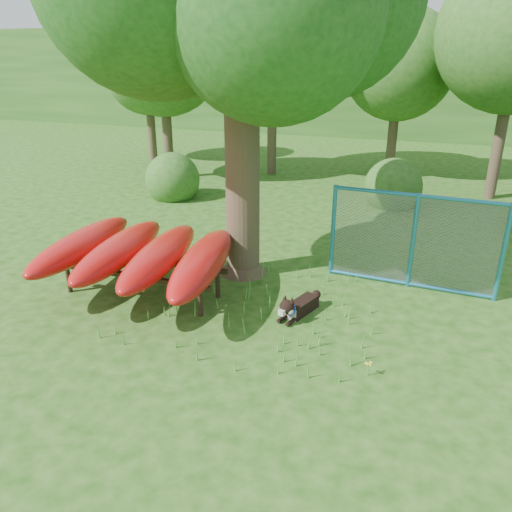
% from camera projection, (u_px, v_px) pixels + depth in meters
% --- Properties ---
extents(ground, '(80.00, 80.00, 0.00)m').
position_uv_depth(ground, '(222.00, 332.00, 8.71)').
color(ground, '#1C460E').
rests_on(ground, ground).
extents(wooden_post, '(0.39, 0.23, 1.45)m').
position_uv_depth(wooden_post, '(236.00, 239.00, 10.80)').
color(wooden_post, '#6B6050').
rests_on(wooden_post, ground).
extents(kayak_rack, '(3.90, 3.47, 1.17)m').
position_uv_depth(kayak_rack, '(140.00, 253.00, 9.71)').
color(kayak_rack, black).
rests_on(kayak_rack, ground).
extents(husky_dog, '(0.59, 1.13, 0.53)m').
position_uv_depth(husky_dog, '(297.00, 307.00, 9.17)').
color(husky_dog, black).
rests_on(husky_dog, ground).
extents(fence_section, '(3.40, 0.30, 3.31)m').
position_uv_depth(fence_section, '(413.00, 241.00, 10.05)').
color(fence_section, teal).
rests_on(fence_section, ground).
extents(wildflower_clump, '(0.11, 0.10, 0.24)m').
position_uv_depth(wildflower_clump, '(369.00, 365.00, 7.46)').
color(wildflower_clump, '#4C9C33').
rests_on(wildflower_clump, ground).
extents(bg_tree_a, '(4.40, 4.40, 6.70)m').
position_uv_depth(bg_tree_a, '(162.00, 54.00, 17.75)').
color(bg_tree_a, '#3C3020').
rests_on(bg_tree_a, ground).
extents(bg_tree_b, '(5.20, 5.20, 8.22)m').
position_uv_depth(bg_tree_b, '(273.00, 20.00, 17.98)').
color(bg_tree_b, '#3C3020').
rests_on(bg_tree_b, ground).
extents(bg_tree_c, '(4.00, 4.00, 6.12)m').
position_uv_depth(bg_tree_c, '(400.00, 65.00, 18.01)').
color(bg_tree_c, '#3C3020').
rests_on(bg_tree_c, ground).
extents(bg_tree_f, '(3.60, 3.60, 5.55)m').
position_uv_depth(bg_tree_f, '(147.00, 72.00, 21.43)').
color(bg_tree_f, '#3C3020').
rests_on(bg_tree_f, ground).
extents(shrub_left, '(1.80, 1.80, 1.80)m').
position_uv_depth(shrub_left, '(174.00, 197.00, 16.80)').
color(shrub_left, '#28581C').
rests_on(shrub_left, ground).
extents(shrub_mid, '(1.80, 1.80, 1.80)m').
position_uv_depth(shrub_mid, '(391.00, 205.00, 15.93)').
color(shrub_mid, '#28581C').
rests_on(shrub_mid, ground).
extents(wooded_hillside, '(80.00, 12.00, 6.00)m').
position_uv_depth(wooded_hillside, '(394.00, 78.00, 31.97)').
color(wooded_hillside, '#28581C').
rests_on(wooded_hillside, ground).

